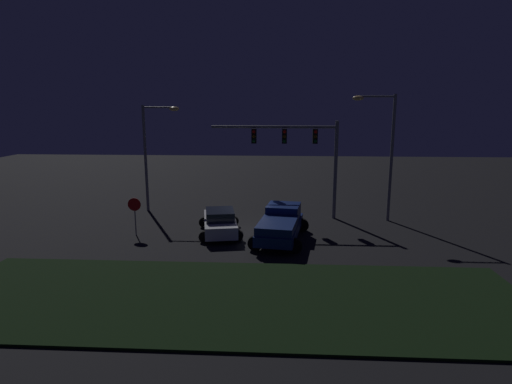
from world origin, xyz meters
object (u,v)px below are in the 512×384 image
at_px(pickup_truck, 281,222).
at_px(car_sedan, 220,222).
at_px(street_lamp_left, 153,145).
at_px(street_lamp_right, 384,142).
at_px(stop_sign, 135,209).
at_px(traffic_signal_gantry, 299,145).

distance_m(pickup_truck, car_sedan, 3.68).
height_order(car_sedan, street_lamp_left, street_lamp_left).
bearing_deg(street_lamp_right, stop_sign, -164.62).
height_order(street_lamp_left, stop_sign, street_lamp_left).
relative_size(car_sedan, traffic_signal_gantry, 0.56).
bearing_deg(street_lamp_right, street_lamp_left, 173.45).
bearing_deg(street_lamp_right, traffic_signal_gantry, 175.88).
bearing_deg(stop_sign, street_lamp_left, 95.50).
xyz_separation_m(street_lamp_right, stop_sign, (-15.00, -4.12, -3.60)).
distance_m(pickup_truck, street_lamp_right, 8.94).
bearing_deg(street_lamp_left, street_lamp_right, -6.55).
bearing_deg(car_sedan, pickup_truck, -113.60).
bearing_deg(stop_sign, car_sedan, 5.72).
relative_size(street_lamp_left, stop_sign, 3.37).
bearing_deg(pickup_truck, car_sedan, 85.58).
height_order(traffic_signal_gantry, street_lamp_right, street_lamp_right).
xyz_separation_m(car_sedan, street_lamp_right, (10.10, 3.63, 4.42)).
bearing_deg(stop_sign, street_lamp_right, 15.38).
xyz_separation_m(car_sedan, street_lamp_left, (-5.46, 5.42, 4.04)).
xyz_separation_m(traffic_signal_gantry, street_lamp_right, (5.38, -0.39, 0.26)).
xyz_separation_m(pickup_truck, street_lamp_left, (-9.04, 6.25, 3.78)).
distance_m(street_lamp_right, stop_sign, 15.96).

